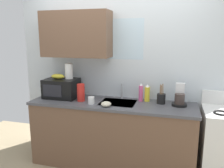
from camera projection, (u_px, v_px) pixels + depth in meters
name	position (u px, v px, depth m)	size (l,w,h in m)	color
kitchen_wall_assembly	(110.00, 65.00, 3.29)	(2.97, 0.42, 2.50)	silver
counter_unit	(112.00, 133.00, 3.16)	(2.20, 0.63, 0.90)	brown
sink_faucet	(122.00, 91.00, 3.25)	(0.03, 0.03, 0.21)	#B2B5BA
microwave	(62.00, 88.00, 3.29)	(0.46, 0.35, 0.27)	black
banana_bunch	(58.00, 76.00, 3.27)	(0.20, 0.11, 0.07)	gold
paper_towel_roll	(69.00, 71.00, 3.26)	(0.11, 0.11, 0.22)	white
coffee_maker	(180.00, 97.00, 2.92)	(0.19, 0.21, 0.28)	black
dish_soap_bottle_pink	(141.00, 93.00, 3.11)	(0.06, 0.06, 0.25)	#E55999
dish_soap_bottle_yellow	(147.00, 93.00, 3.10)	(0.07, 0.07, 0.23)	yellow
cereal_canister	(81.00, 93.00, 3.11)	(0.10, 0.10, 0.24)	red
mug_white	(91.00, 100.00, 2.99)	(0.08, 0.08, 0.10)	white
utensil_crock	(161.00, 98.00, 3.00)	(0.11, 0.11, 0.26)	black
small_bowl	(106.00, 104.00, 2.88)	(0.13, 0.13, 0.07)	beige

